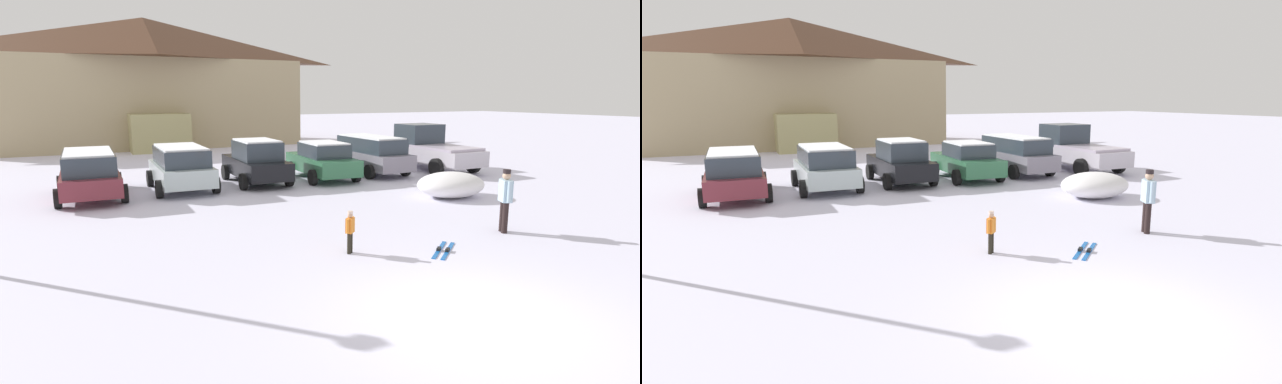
{
  "view_description": "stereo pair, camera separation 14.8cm",
  "coord_description": "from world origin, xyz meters",
  "views": [
    {
      "loc": [
        -5.67,
        -5.59,
        3.55
      ],
      "look_at": [
        0.17,
        5.79,
        1.06
      ],
      "focal_mm": 28.0,
      "sensor_mm": 36.0,
      "label": 1
    },
    {
      "loc": [
        -5.54,
        -5.66,
        3.55
      ],
      "look_at": [
        0.17,
        5.79,
        1.06
      ],
      "focal_mm": 28.0,
      "sensor_mm": 36.0,
      "label": 2
    }
  ],
  "objects": [
    {
      "name": "plowed_snow_pile",
      "position": [
        6.34,
        7.71,
        0.44
      ],
      "size": [
        2.52,
        2.02,
        0.89
      ],
      "primitive_type": "ellipsoid",
      "color": "white",
      "rests_on": "ground"
    },
    {
      "name": "parked_silver_wagon",
      "position": [
        -1.82,
        13.42,
        0.9
      ],
      "size": [
        2.32,
        4.19,
        1.68
      ],
      "color": "#B2C4C5",
      "rests_on": "ground"
    },
    {
      "name": "parked_maroon_van",
      "position": [
        -4.98,
        13.38,
        0.9
      ],
      "size": [
        2.32,
        4.74,
        1.66
      ],
      "color": "maroon",
      "rests_on": "ground"
    },
    {
      "name": "skier_child_in_orange_jacket",
      "position": [
        -0.09,
        3.81,
        0.56
      ],
      "size": [
        0.3,
        0.26,
        0.99
      ],
      "color": "black",
      "rests_on": "ground"
    },
    {
      "name": "pickup_truck",
      "position": [
        10.02,
        13.38,
        0.99
      ],
      "size": [
        2.47,
        5.3,
        2.15
      ],
      "color": "#BDB6C3",
      "rests_on": "ground"
    },
    {
      "name": "parked_green_coupe",
      "position": [
        4.1,
        13.22,
        0.82
      ],
      "size": [
        2.39,
        4.39,
        1.6
      ],
      "color": "#2F6A45",
      "rests_on": "ground"
    },
    {
      "name": "ski_lodge",
      "position": [
        -0.19,
        31.8,
        4.46
      ],
      "size": [
        20.94,
        9.86,
        8.79
      ],
      "color": "tan",
      "rests_on": "ground"
    },
    {
      "name": "ground",
      "position": [
        0.0,
        0.0,
        0.0
      ],
      "size": [
        160.0,
        160.0,
        0.0
      ],
      "primitive_type": "plane",
      "color": "silver"
    },
    {
      "name": "pair_of_skis",
      "position": [
        1.93,
        2.96,
        0.02
      ],
      "size": [
        1.28,
        1.12,
        0.08
      ],
      "color": "blue",
      "rests_on": "ground"
    },
    {
      "name": "skier_adult_in_blue_parka",
      "position": [
        4.42,
        3.51,
        0.94
      ],
      "size": [
        0.39,
        0.57,
        1.67
      ],
      "color": "black",
      "rests_on": "ground"
    },
    {
      "name": "parked_black_sedan",
      "position": [
        1.23,
        13.57,
        0.89
      ],
      "size": [
        2.2,
        4.37,
        1.79
      ],
      "color": "black",
      "rests_on": "ground"
    },
    {
      "name": "parked_grey_wagon",
      "position": [
        6.79,
        13.66,
        0.93
      ],
      "size": [
        2.1,
        4.77,
        1.72
      ],
      "color": "gray",
      "rests_on": "ground"
    }
  ]
}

